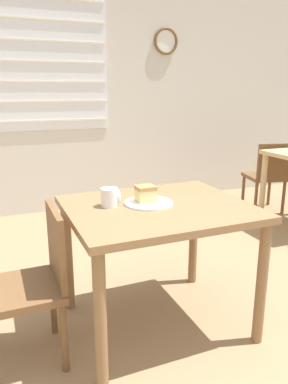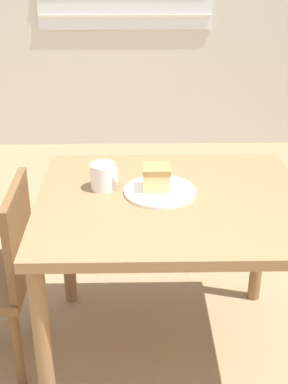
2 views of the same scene
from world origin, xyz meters
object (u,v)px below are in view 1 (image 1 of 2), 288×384
object	(u,v)px
dining_table_near	(158,223)
coffee_mug	(110,197)
plate	(149,203)
cake_slice	(145,194)
chair_far_opposite	(267,174)
chair_near_window	(34,281)

from	to	relation	value
dining_table_near	coffee_mug	distance (m)	0.31
plate	cake_slice	distance (m)	0.06
plate	chair_far_opposite	bearing A→B (deg)	34.65
dining_table_near	chair_far_opposite	distance (m)	2.54
dining_table_near	cake_slice	xyz separation A→B (m)	(-0.05, 0.06, 0.17)
plate	cake_slice	xyz separation A→B (m)	(-0.01, 0.01, 0.05)
chair_near_window	plate	world-z (taller)	chair_near_window
chair_near_window	chair_far_opposite	bearing A→B (deg)	118.79
cake_slice	dining_table_near	bearing A→B (deg)	-48.10
chair_far_opposite	chair_near_window	bearing A→B (deg)	41.58
chair_near_window	cake_slice	bearing A→B (deg)	97.08
chair_near_window	chair_far_opposite	distance (m)	3.14
cake_slice	coffee_mug	xyz separation A→B (m)	(-0.20, 0.03, -0.01)
plate	cake_slice	bearing A→B (deg)	135.22
chair_far_opposite	coffee_mug	xyz separation A→B (m)	(-2.30, -1.40, 0.36)
chair_far_opposite	cake_slice	size ratio (longest dim) A/B	7.80
plate	cake_slice	size ratio (longest dim) A/B	2.65
dining_table_near	coffee_mug	bearing A→B (deg)	160.92
coffee_mug	chair_near_window	bearing A→B (deg)	-166.29
dining_table_near	chair_near_window	bearing A→B (deg)	-178.23
chair_near_window	coffee_mug	bearing A→B (deg)	103.71
dining_table_near	chair_far_opposite	bearing A→B (deg)	35.98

